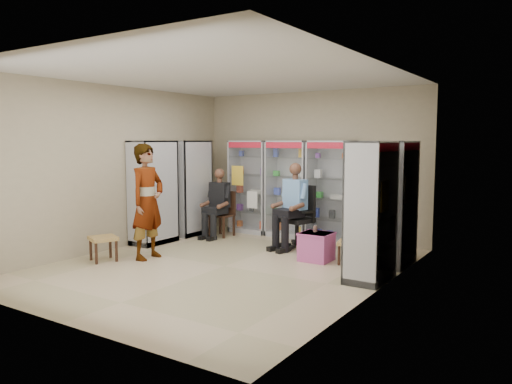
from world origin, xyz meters
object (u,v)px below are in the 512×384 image
Objects in this scene: pink_trunk at (316,247)px; standing_man at (148,202)px; wooden_chair at (222,214)px; office_chair at (297,217)px; cabinet_left_far at (190,188)px; cabinet_back_left at (251,187)px; cabinet_back_mid at (289,189)px; woven_stool_a at (350,252)px; cabinet_right_far at (395,203)px; cabinet_back_right at (331,192)px; woven_stool_b at (103,249)px; cabinet_left_near at (153,192)px; seated_shopkeeper at (296,208)px; cabinet_right_near at (371,211)px.

standing_man is (-2.47, -1.42, 0.74)m from pink_trunk.
pink_trunk is at bearing -18.10° from wooden_chair.
pink_trunk is at bearing -29.03° from office_chair.
cabinet_left_far is 2.13× the size of wooden_chair.
cabinet_back_left is at bearing 166.09° from office_chair.
cabinet_back_left is at bearing 180.00° from cabinet_back_mid.
woven_stool_a is (1.97, -1.49, -0.81)m from cabinet_back_mid.
office_chair is 2.39× the size of pink_trunk.
woven_stool_a is at bearing 120.94° from cabinet_right_far.
cabinet_back_right is 2.33m from wooden_chair.
wooden_chair is 2.85m from woven_stool_b.
cabinet_left_near reaches higher than standing_man.
wooden_chair is (-0.25, -0.73, -0.53)m from cabinet_back_left.
cabinet_left_near is at bearing -117.61° from wooden_chair.
seated_shopkeeper reaches higher than woven_stool_a.
office_chair is at bearing 114.58° from cabinet_left_near.
cabinet_right_far is 3.84m from wooden_chair.
cabinet_back_mid is at bearing 66.39° from woven_stool_b.
cabinet_back_mid and cabinet_right_far have the same top height.
cabinet_left_near is 1.74m from woven_stool_b.
cabinet_back_right is 1.98m from woven_stool_a.
cabinet_back_right is 1.00× the size of cabinet_left_far.
cabinet_right_near is at bearing -40.84° from cabinet_back_mid.
woven_stool_a is (2.92, -1.49, -0.81)m from cabinet_back_left.
cabinet_right_far is 1.95m from seated_shopkeeper.
cabinet_back_left is 4.84× the size of woven_stool_b.
cabinet_left_far reaches higher than seated_shopkeeper.
cabinet_left_near is at bearing -144.35° from cabinet_back_right.
woven_stool_a is (1.02, -1.49, -0.81)m from cabinet_back_right.
cabinet_right_near is at bearing -53.84° from cabinet_back_right.
cabinet_back_right is 1.00× the size of cabinet_right_far.
cabinet_back_right is 1.00× the size of cabinet_left_near.
pink_trunk is at bearing 111.42° from cabinet_right_far.
pink_trunk is (2.62, -0.86, -0.23)m from wooden_chair.
cabinet_right_far is at bearing 101.41° from cabinet_left_near.
cabinet_back_right is 2.98m from cabinet_left_far.
cabinet_right_near reaches higher than wooden_chair.
wooden_chair is at bearing 166.48° from woven_stool_a.
woven_stool_a is at bearing 81.68° from cabinet_left_far.
cabinet_back_right is 1.00m from seated_shopkeeper.
cabinet_left_near is 4.84× the size of woven_stool_b.
woven_stool_a is at bearing 9.45° from pink_trunk.
cabinet_right_near is 1.53m from pink_trunk.
pink_trunk is (3.30, 0.44, -0.76)m from cabinet_left_near.
seated_shopkeeper is 3.98× the size of woven_stool_a.
woven_stool_b is at bearing 133.69° from standing_man.
cabinet_right_far is 4.07× the size of pink_trunk.
standing_man is at bearing 117.28° from cabinet_right_far.
cabinet_left_near is at bearing 87.43° from cabinet_right_near.
pink_trunk is at bearing 33.45° from woven_stool_b.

